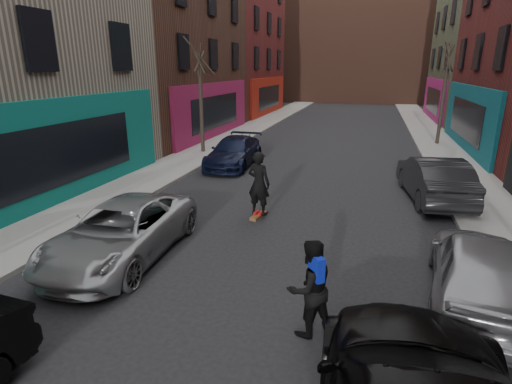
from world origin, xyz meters
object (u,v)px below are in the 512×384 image
Objects in this scene: parked_left_end at (234,152)px; parked_right_end at (434,178)px; parked_right_far at (480,270)px; skateboard at (259,216)px; parked_left_far at (122,231)px; skateboarder at (259,184)px; tree_right_far at (445,84)px; tree_left_far at (201,89)px; pedestrian at (310,288)px.

parked_right_end reaches higher than parked_left_end.
parked_right_far reaches higher than parked_left_end.
skateboard is at bearing -66.32° from parked_left_end.
parked_left_far is 4.31m from skateboard.
skateboarder is (-5.35, 3.36, 0.35)m from parked_right_far.
tree_right_far reaches higher than parked_left_far.
tree_left_far is at bearing -154.18° from tree_right_far.
skateboard is at bearing 52.49° from parked_left_far.
pedestrian is at bearing -53.33° from skateboard.
parked_right_end is 5.82× the size of skateboard.
parked_left_far is at bearing -75.77° from tree_left_far.
skateboard is (5.45, -8.34, -3.33)m from tree_left_far.
parked_left_far is (3.00, -11.83, -2.71)m from tree_left_far.
tree_right_far is at bearing -87.60° from parked_right_far.
skateboarder is at bearing -24.60° from parked_right_far.
parked_left_end is at bearing -52.23° from skateboarder.
tree_right_far is 1.46× the size of parked_right_end.
tree_right_far is 16.31m from skateboard.
tree_right_far is at bearing 25.82° from tree_left_far.
skateboarder is at bearing 24.27° from parked_right_end.
tree_right_far is 17.99m from parked_right_far.
tree_right_far is 11.45m from parked_right_end.
parked_left_end is at bearing -106.33° from pedestrian.
tree_right_far is 8.50× the size of skateboard.
skateboard is at bearing 24.27° from parked_right_end.
tree_right_far is at bearing 76.44° from skateboard.
parked_left_far is at bearing 33.48° from parked_right_end.
parked_left_far is 1.03× the size of parked_right_end.
parked_left_end reaches higher than skateboard.
tree_right_far is 1.42× the size of parked_left_far.
pedestrian is (5.27, -11.31, 0.22)m from parked_left_end.
tree_left_far is at bearing -44.53° from skateboarder.
parked_right_end reaches higher than parked_right_far.
parked_left_far reaches higher than skateboard.
parked_left_far is at bearing -117.80° from tree_right_far.
pedestrian is (7.79, -13.50, -2.50)m from tree_left_far.
parked_right_end is 6.32m from skateboarder.
tree_left_far is 1.40× the size of parked_right_end.
tree_right_far is 16.12m from skateboarder.
skateboard is 0.46× the size of pedestrian.
parked_left_end is 1.06× the size of parked_right_far.
tree_right_far reaches higher than tree_left_far.
parked_left_far is 2.44× the size of skateboarder.
tree_left_far is 4.31m from parked_left_end.
parked_left_end is 2.62× the size of pedestrian.
skateboarder is (-6.95, -14.34, -2.45)m from tree_right_far.
skateboard is 5.73m from pedestrian.
parked_left_end is 12.61m from parked_right_far.
parked_right_end is at bearing 44.34° from skateboard.
parked_right_end reaches higher than skateboard.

